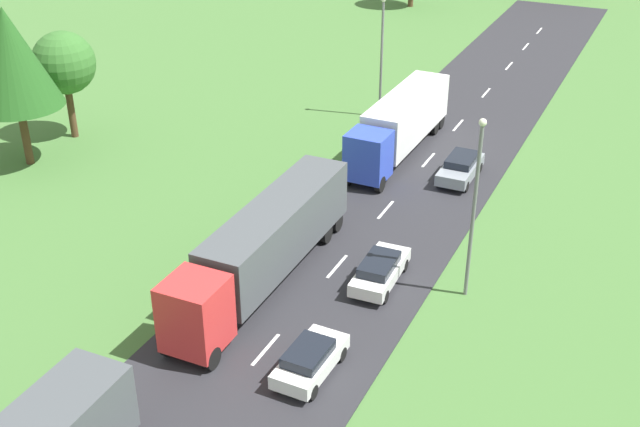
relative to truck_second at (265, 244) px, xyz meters
The scene contains 11 objects.
road 6.49m from the truck_second, 65.13° to the right, with size 10.00×140.00×0.06m, color #2B2B30.
lane_marking_centre 8.43m from the truck_second, 71.65° to the right, with size 0.16×123.24×0.01m.
truck_second is the anchor object (origin of this frame).
truck_third 17.68m from the truck_second, 88.71° to the left, with size 2.62×12.75×3.73m.
car_third 7.47m from the truck_second, 46.91° to the right, with size 1.86×4.00×1.41m.
car_fourth 5.75m from the truck_second, 24.12° to the left, with size 1.92×4.53×1.43m.
car_fifth 16.42m from the truck_second, 71.38° to the left, with size 1.90×4.51×1.47m.
lamppost_second 10.09m from the truck_second, 19.53° to the left, with size 0.36×0.36×9.03m.
lamppost_third 23.91m from the truck_second, 98.05° to the left, with size 0.36×0.36×8.80m.
tree_oak 22.10m from the truck_second, 164.08° to the left, with size 5.65×5.65×10.17m.
tree_elm 23.94m from the truck_second, 153.11° to the left, with size 4.24×4.24×7.44m.
Camera 1 is at (13.93, 1.39, 21.49)m, focal length 44.65 mm.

